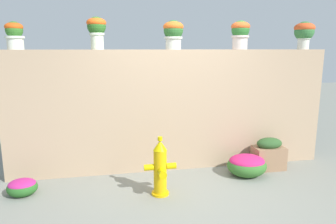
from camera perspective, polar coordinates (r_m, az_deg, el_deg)
name	(u,v)px	position (r m, az deg, el deg)	size (l,w,h in m)	color
ground_plane	(192,202)	(4.09, 4.38, -16.04)	(24.00, 24.00, 0.00)	gray
stone_wall	(172,110)	(4.91, 0.77, 0.33)	(4.97, 0.30, 1.87)	tan
potted_plant_0	(14,33)	(4.90, -26.19, 12.72)	(0.26, 0.26, 0.38)	silver
potted_plant_1	(97,28)	(4.76, -12.87, 14.61)	(0.28, 0.28, 0.46)	silver
potted_plant_2	(173,32)	(4.80, 0.98, 14.36)	(0.30, 0.30, 0.43)	silver
potted_plant_3	(240,32)	(5.12, 13.04, 13.98)	(0.29, 0.29, 0.44)	beige
potted_plant_4	(304,32)	(5.67, 23.56, 13.26)	(0.33, 0.33, 0.44)	silver
fire_hydrant	(160,169)	(4.12, -1.42, -10.35)	(0.42, 0.34, 0.79)	#E6B00C
flower_bush_left	(22,187)	(4.62, -25.02, -12.20)	(0.39, 0.35, 0.22)	#286024
flower_bush_right	(247,164)	(4.94, 14.16, -9.22)	(0.60, 0.54, 0.33)	#376D2B
planter_box	(269,154)	(5.26, 17.86, -7.30)	(0.48, 0.30, 0.51)	#987152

